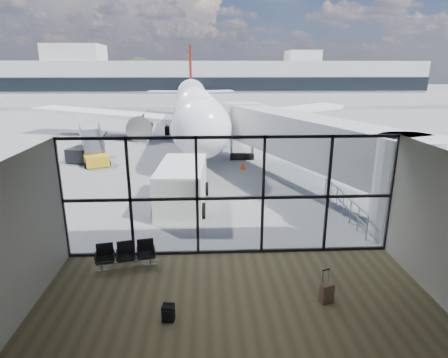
{
  "coord_description": "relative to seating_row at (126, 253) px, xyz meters",
  "views": [
    {
      "loc": [
        -0.86,
        -12.81,
        6.73
      ],
      "look_at": [
        -0.07,
        3.0,
        2.04
      ],
      "focal_mm": 30.0,
      "sensor_mm": 36.0,
      "label": 1
    }
  ],
  "objects": [
    {
      "name": "backpack",
      "position": [
        1.76,
        -3.1,
        -0.25
      ],
      "size": [
        0.37,
        0.35,
        0.51
      ],
      "rotation": [
        0.0,
        0.0,
        -0.14
      ],
      "color": "black",
      "rests_on": "ground"
    },
    {
      "name": "ground",
      "position": [
        3.72,
        40.81,
        -0.5
      ],
      "size": [
        220.0,
        220.0,
        0.0
      ],
      "primitive_type": "plane",
      "color": "slate",
      "rests_on": "ground"
    },
    {
      "name": "suitcase",
      "position": [
        6.41,
        -2.46,
        -0.19
      ],
      "size": [
        0.44,
        0.37,
        1.04
      ],
      "rotation": [
        0.0,
        0.0,
        0.34
      ],
      "color": "brown",
      "rests_on": "ground"
    },
    {
      "name": "seating_row",
      "position": [
        0.0,
        0.0,
        0.0
      ],
      "size": [
        2.04,
        0.93,
        0.9
      ],
      "rotation": [
        0.0,
        0.0,
        0.2
      ],
      "color": "gray",
      "rests_on": "ground"
    },
    {
      "name": "traffic_cone_a",
      "position": [
        2.37,
        16.32,
        -0.23
      ],
      "size": [
        0.4,
        0.4,
        0.58
      ],
      "color": "#FF420D",
      "rests_on": "ground"
    },
    {
      "name": "glass_curtain_wall",
      "position": [
        3.72,
        0.81,
        1.75
      ],
      "size": [
        12.1,
        0.12,
        4.5
      ],
      "color": "white",
      "rests_on": "ground"
    },
    {
      "name": "airliner",
      "position": [
        1.68,
        28.25,
        2.53
      ],
      "size": [
        33.28,
        38.57,
        9.93
      ],
      "rotation": [
        0.0,
        0.0,
        0.05
      ],
      "color": "white",
      "rests_on": "ground"
    },
    {
      "name": "traffic_cone_b",
      "position": [
        5.43,
        13.15,
        -0.23
      ],
      "size": [
        0.4,
        0.4,
        0.56
      ],
      "color": "#F1500C",
      "rests_on": "ground"
    },
    {
      "name": "mobile_stairs",
      "position": [
        -5.23,
        15.02,
        0.05
      ],
      "size": [
        2.68,
        3.59,
        2.29
      ],
      "rotation": [
        0.0,
        0.0,
        0.42
      ],
      "color": "gold",
      "rests_on": "ground"
    },
    {
      "name": "traffic_cone_c",
      "position": [
        8.64,
        17.81,
        -0.26
      ],
      "size": [
        0.36,
        0.36,
        0.52
      ],
      "color": "#EB5F0C",
      "rests_on": "ground"
    },
    {
      "name": "apron_railing",
      "position": [
        9.32,
        4.31,
        0.22
      ],
      "size": [
        0.06,
        5.46,
        1.11
      ],
      "color": "gray",
      "rests_on": "ground"
    },
    {
      "name": "tree_5",
      "position": [
        -11.28,
        72.81,
        5.37
      ],
      "size": [
        6.27,
        6.27,
        9.03
      ],
      "color": "#382619",
      "rests_on": "ground"
    },
    {
      "name": "service_van",
      "position": [
        1.65,
        5.85,
        0.62
      ],
      "size": [
        2.65,
        5.12,
        2.18
      ],
      "rotation": [
        0.0,
        0.0,
        -0.05
      ],
      "color": "white",
      "rests_on": "ground"
    },
    {
      "name": "tree_3",
      "position": [
        -23.28,
        72.81,
        4.13
      ],
      "size": [
        4.95,
        4.95,
        7.12
      ],
      "color": "#382619",
      "rests_on": "ground"
    },
    {
      "name": "far_terminal",
      "position": [
        3.14,
        62.78,
        3.71
      ],
      "size": [
        80.0,
        12.2,
        11.0
      ],
      "color": "#B7B8B3",
      "rests_on": "ground"
    },
    {
      "name": "belt_loader",
      "position": [
        -6.3,
        16.5,
        0.12
      ],
      "size": [
        2.32,
        4.25,
        1.86
      ],
      "rotation": [
        0.0,
        0.0,
        -0.25
      ],
      "color": "black",
      "rests_on": "ground"
    },
    {
      "name": "tree_1",
      "position": [
        -35.28,
        72.81,
        4.75
      ],
      "size": [
        5.61,
        5.61,
        8.07
      ],
      "color": "#382619",
      "rests_on": "ground"
    },
    {
      "name": "tree_2",
      "position": [
        -29.28,
        72.81,
        5.37
      ],
      "size": [
        6.27,
        6.27,
        9.03
      ],
      "color": "#382619",
      "rests_on": "ground"
    },
    {
      "name": "tree_4",
      "position": [
        -17.28,
        72.81,
        4.75
      ],
      "size": [
        5.61,
        5.61,
        8.07
      ],
      "color": "#382619",
      "rests_on": "ground"
    },
    {
      "name": "jet_bridge",
      "position": [
        8.62,
        7.89,
        2.26
      ],
      "size": [
        8.0,
        16.5,
        4.33
      ],
      "color": "#9FA1A4",
      "rests_on": "ground"
    },
    {
      "name": "lounge_shell",
      "position": [
        3.72,
        -3.99,
        2.15
      ],
      "size": [
        12.02,
        8.01,
        4.51
      ],
      "color": "brown",
      "rests_on": "ground"
    }
  ]
}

